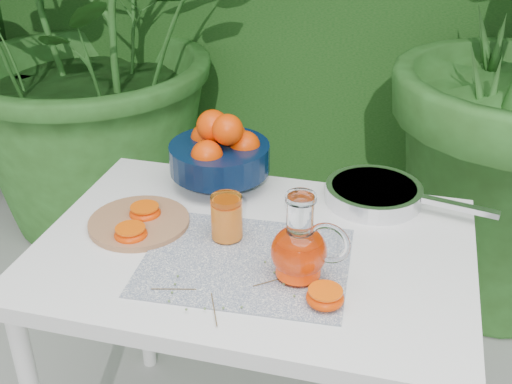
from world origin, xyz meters
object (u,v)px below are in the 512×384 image
(fruit_bowl, at_px, (220,151))
(juice_pitcher, at_px, (300,249))
(cutting_board, at_px, (139,223))
(white_table, at_px, (254,274))
(saute_pan, at_px, (375,193))

(fruit_bowl, bearing_deg, juice_pitcher, -51.63)
(cutting_board, distance_m, juice_pitcher, 0.44)
(fruit_bowl, bearing_deg, white_table, -58.75)
(white_table, xyz_separation_m, juice_pitcher, (0.13, -0.10, 0.15))
(white_table, height_order, fruit_bowl, fruit_bowl)
(white_table, relative_size, saute_pan, 2.20)
(white_table, xyz_separation_m, fruit_bowl, (-0.16, 0.27, 0.18))
(white_table, distance_m, cutting_board, 0.31)
(cutting_board, relative_size, fruit_bowl, 0.77)
(white_table, bearing_deg, saute_pan, 47.90)
(cutting_board, bearing_deg, fruit_bowl, 63.53)
(saute_pan, bearing_deg, juice_pitcher, -108.48)
(juice_pitcher, bearing_deg, white_table, 142.76)
(fruit_bowl, distance_m, juice_pitcher, 0.47)
(cutting_board, bearing_deg, juice_pitcher, -14.58)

